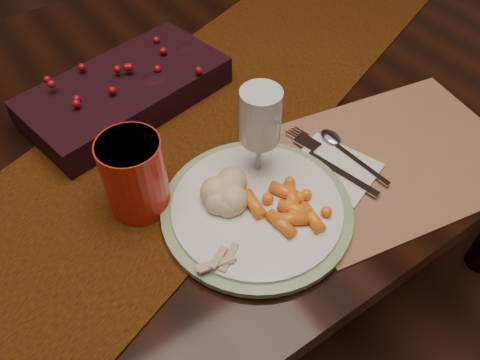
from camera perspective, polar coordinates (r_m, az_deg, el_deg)
floor at (r=1.50m, az=-5.35°, el=-13.77°), size 5.00×5.00×0.00m
dining_table at (r=1.18m, az=-6.64°, el=-5.30°), size 1.80×1.00×0.75m
table_runner at (r=0.82m, az=-8.60°, el=4.14°), size 1.85×0.99×0.00m
centerpiece at (r=0.90m, az=-13.82°, el=10.93°), size 0.40×0.26×0.07m
placemat_main at (r=0.84m, az=18.19°, el=2.67°), size 0.46×0.37×0.00m
dinner_plate at (r=0.71m, az=2.07°, el=-3.50°), size 0.34×0.34×0.02m
baby_carrots at (r=0.69m, az=5.24°, el=-3.74°), size 0.11×0.09×0.02m
mashed_potatoes at (r=0.70m, az=-1.44°, el=-0.80°), size 0.10×0.09×0.05m
turkey_shreds at (r=0.64m, az=-1.75°, el=-10.16°), size 0.07×0.06×0.02m
napkin at (r=0.79m, az=11.37°, el=1.39°), size 0.15×0.16×0.00m
fork at (r=0.78m, az=11.27°, el=1.77°), size 0.06×0.18×0.00m
spoon at (r=0.81m, az=13.46°, el=2.91°), size 0.04×0.14×0.00m
red_cup at (r=0.70m, az=-12.71°, el=0.56°), size 0.10×0.10×0.13m
wine_glass at (r=0.71m, az=2.38°, el=5.22°), size 0.07×0.07×0.17m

